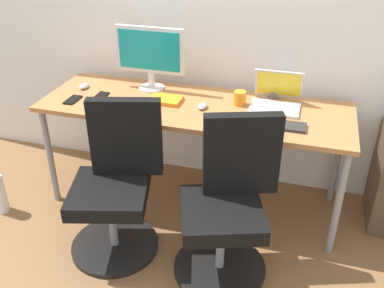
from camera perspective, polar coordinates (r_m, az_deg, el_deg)
The scene contains 16 objects.
ground_plane at distance 3.19m, azimuth 0.25°, elevation -7.18°, with size 5.28×5.28×0.00m, color brown.
back_wall at distance 3.01m, azimuth 2.57°, elevation 17.93°, with size 4.40×0.04×2.60m, color white.
desk at distance 2.83m, azimuth 0.28°, elevation 4.02°, with size 2.01×0.66×0.75m.
office_chair_left at distance 2.61m, azimuth -9.94°, elevation -5.55°, with size 0.54×0.54×0.94m.
office_chair_right at distance 2.43m, azimuth 4.76°, elevation -8.20°, with size 0.56×0.56×0.94m.
desktop_monitor at distance 2.99m, azimuth -5.57°, elevation 11.73°, with size 0.48×0.18×0.43m.
open_laptop at distance 2.82m, azimuth 11.03°, elevation 5.93°, with size 0.31×0.29×0.22m.
keyboard_by_monitor at distance 2.72m, azimuth -9.49°, elevation 4.14°, with size 0.34×0.12×0.02m, color #2D2D2D.
keyboard_by_laptop at distance 2.58m, azimuth 11.09°, elevation 2.51°, with size 0.34×0.12×0.02m, color #2D2D2D.
mouse_by_monitor at distance 3.15m, azimuth -14.01°, elevation 7.40°, with size 0.06×0.10×0.03m, color #B7B7B7.
mouse_by_laptop at distance 2.75m, azimuth 1.40°, elevation 5.03°, with size 0.06×0.10×0.03m, color #B7B7B7.
coffee_mug at distance 2.81m, azimuth 6.30°, elevation 6.02°, with size 0.08×0.08×0.09m, color orange.
pen_cup at distance 2.95m, azimuth 10.72°, elevation 7.00°, with size 0.07×0.07×0.10m, color slate.
phone_near_monitor at distance 2.97m, azimuth -15.44°, elevation 5.63°, with size 0.07×0.14×0.01m, color black.
phone_near_laptop at distance 2.99m, azimuth -11.96°, elevation 6.17°, with size 0.07×0.14×0.01m, color black.
notebook at distance 2.85m, azimuth -3.56°, elevation 5.78°, with size 0.21×0.15×0.03m, color orange.
Camera 1 is at (0.70, -2.45, 1.91)m, focal length 40.50 mm.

